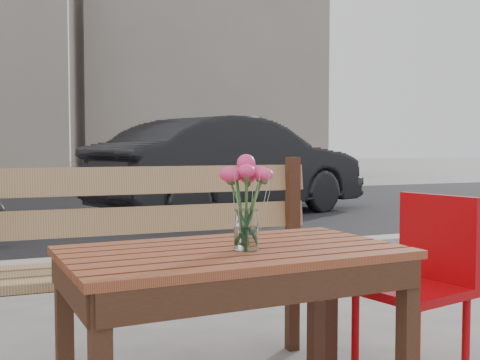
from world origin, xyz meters
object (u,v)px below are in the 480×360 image
object	(u,v)px
red_chair	(422,274)
parked_car	(233,167)
main_table	(233,281)
main_vase	(246,191)

from	to	relation	value
red_chair	parked_car	size ratio (longest dim) A/B	0.19
main_table	red_chair	xyz separation A→B (m)	(0.96, 0.22, -0.10)
main_vase	parked_car	distance (m)	6.87
main_table	parked_car	distance (m)	6.83
red_chair	main_vase	size ratio (longest dim) A/B	2.59
red_chair	parked_car	bearing A→B (deg)	152.98
main_table	parked_car	size ratio (longest dim) A/B	0.26
main_table	red_chair	bearing A→B (deg)	10.12
main_vase	main_table	bearing A→B (deg)	118.04
parked_car	main_table	bearing A→B (deg)	139.68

